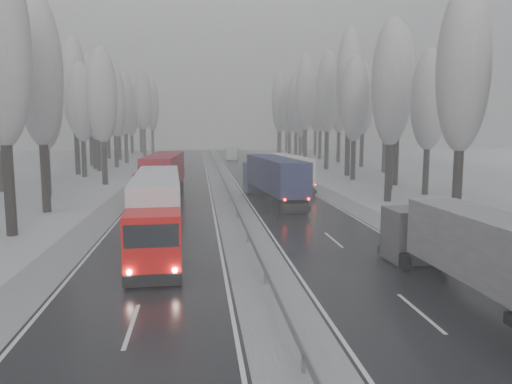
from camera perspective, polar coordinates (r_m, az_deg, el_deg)
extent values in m
plane|color=silver|center=(18.54, 2.82, -14.34)|extent=(260.00, 260.00, 0.00)
cube|color=black|center=(48.15, 3.17, -0.70)|extent=(7.50, 200.00, 0.03)
cube|color=black|center=(47.53, -9.41, -0.90)|extent=(7.50, 200.00, 0.03)
cube|color=#A6A9AE|center=(47.55, -3.08, -0.79)|extent=(3.00, 200.00, 0.04)
cube|color=#A6A9AE|center=(49.23, 8.86, -0.59)|extent=(2.40, 200.00, 0.04)
cube|color=#A6A9AE|center=(48.03, -15.31, -0.97)|extent=(2.40, 200.00, 0.04)
cube|color=slate|center=(47.47, -3.08, -0.10)|extent=(0.06, 200.00, 0.32)
cube|color=slate|center=(14.83, 5.50, -18.96)|extent=(0.12, 0.12, 0.60)
cube|color=slate|center=(45.54, -2.92, -0.81)|extent=(0.12, 0.12, 0.60)
cube|color=slate|center=(77.30, -4.45, 2.62)|extent=(0.12, 0.12, 0.60)
cylinder|color=black|center=(37.44, 22.01, 0.70)|extent=(0.68, 0.68, 5.60)
ellipsoid|color=#969491|center=(37.42, 22.63, 12.96)|extent=(3.60, 3.60, 11.45)
cylinder|color=black|center=(47.47, 14.90, 2.34)|extent=(0.68, 0.68, 5.62)
ellipsoid|color=#969491|center=(47.46, 15.24, 12.04)|extent=(3.60, 3.60, 11.48)
cylinder|color=black|center=(53.35, 18.84, 2.37)|extent=(0.64, 0.64, 4.94)
ellipsoid|color=#969491|center=(53.23, 19.17, 9.95)|extent=(3.60, 3.60, 10.09)
cylinder|color=black|center=(56.27, 15.10, 2.96)|extent=(0.66, 0.66, 5.32)
ellipsoid|color=#969491|center=(56.21, 15.37, 10.71)|extent=(3.60, 3.60, 10.88)
cylinder|color=black|center=(60.77, 15.68, 3.73)|extent=(0.72, 0.72, 6.31)
ellipsoid|color=#969491|center=(60.88, 15.99, 12.22)|extent=(3.60, 3.60, 12.90)
cylinder|color=black|center=(65.78, 11.04, 3.73)|extent=(0.67, 0.67, 5.38)
ellipsoid|color=#969491|center=(65.74, 11.21, 10.42)|extent=(3.60, 3.60, 10.98)
cylinder|color=black|center=(71.67, 14.87, 3.61)|extent=(0.62, 0.62, 4.59)
ellipsoid|color=#969491|center=(71.55, 15.05, 8.86)|extent=(3.60, 3.60, 9.39)
cylinder|color=black|center=(71.16, 10.41, 4.66)|extent=(0.76, 0.76, 6.95)
ellipsoid|color=#969491|center=(71.38, 10.61, 12.64)|extent=(3.60, 3.60, 14.19)
cylinder|color=black|center=(77.20, 14.47, 4.63)|extent=(0.74, 0.74, 6.59)
ellipsoid|color=#969491|center=(77.33, 14.71, 11.61)|extent=(3.60, 3.60, 13.46)
cylinder|color=black|center=(80.94, 8.06, 4.83)|extent=(0.72, 0.72, 6.37)
ellipsoid|color=#969491|center=(81.03, 8.19, 11.27)|extent=(3.60, 3.60, 13.01)
cylinder|color=black|center=(86.82, 11.98, 4.79)|extent=(0.70, 0.70, 5.97)
ellipsoid|color=#969491|center=(86.85, 12.14, 10.42)|extent=(3.60, 3.60, 12.20)
cylinder|color=black|center=(91.04, 5.62, 5.26)|extent=(0.74, 0.74, 6.65)
ellipsoid|color=#969491|center=(91.16, 5.70, 11.23)|extent=(3.60, 3.60, 13.59)
cylinder|color=black|center=(96.72, 9.40, 5.17)|extent=(0.71, 0.71, 6.14)
ellipsoid|color=#969491|center=(96.77, 9.52, 10.36)|extent=(3.60, 3.60, 12.54)
cylinder|color=black|center=(100.63, 4.57, 5.31)|extent=(0.71, 0.71, 6.05)
ellipsoid|color=#969491|center=(100.67, 4.62, 10.24)|extent=(3.60, 3.60, 12.37)
cylinder|color=black|center=(105.81, 7.31, 5.45)|extent=(0.72, 0.72, 6.30)
ellipsoid|color=#969491|center=(105.87, 7.39, 10.32)|extent=(3.60, 3.60, 12.87)
cylinder|color=black|center=(108.02, 3.83, 5.42)|extent=(0.70, 0.70, 5.88)
ellipsoid|color=#969491|center=(108.04, 3.87, 9.88)|extent=(3.60, 3.60, 12.00)
cylinder|color=black|center=(112.56, 5.04, 5.24)|extent=(0.64, 0.64, 4.86)
ellipsoid|color=#969491|center=(112.50, 5.08, 8.77)|extent=(3.60, 3.60, 9.92)
cylinder|color=black|center=(114.86, 2.75, 5.58)|extent=(0.70, 0.70, 5.98)
ellipsoid|color=#969491|center=(114.89, 2.78, 9.84)|extent=(3.60, 3.60, 12.21)
cylinder|color=black|center=(120.59, 6.78, 5.68)|extent=(0.71, 0.71, 6.19)
ellipsoid|color=#969491|center=(120.63, 6.85, 9.88)|extent=(3.60, 3.60, 12.64)
cylinder|color=black|center=(124.77, 2.61, 5.94)|extent=(0.75, 0.75, 6.86)
ellipsoid|color=#969491|center=(124.88, 2.64, 10.44)|extent=(3.60, 3.60, 14.01)
cylinder|color=black|center=(130.00, 5.38, 5.69)|extent=(0.68, 0.68, 5.55)
ellipsoid|color=#969491|center=(129.99, 5.42, 9.18)|extent=(3.60, 3.60, 11.33)
cylinder|color=black|center=(135.48, 2.60, 5.91)|extent=(0.71, 0.71, 6.09)
ellipsoid|color=#969491|center=(135.51, 2.63, 9.59)|extent=(3.60, 3.60, 12.45)
cylinder|color=black|center=(139.90, 3.49, 5.83)|extent=(0.67, 0.67, 5.49)
ellipsoid|color=#969491|center=(139.88, 3.51, 9.04)|extent=(3.60, 3.60, 11.21)
cylinder|color=black|center=(34.97, -26.37, 0.46)|extent=(0.71, 0.71, 6.14)
ellipsoid|color=#969491|center=(35.11, -27.23, 14.82)|extent=(3.60, 3.60, 12.55)
cylinder|color=black|center=(43.49, -22.96, 1.68)|extent=(0.69, 0.69, 5.83)
ellipsoid|color=#969491|center=(43.52, -23.53, 12.66)|extent=(3.60, 3.60, 11.92)
cylinder|color=black|center=(53.47, -22.75, 2.25)|extent=(0.65, 0.65, 5.03)
ellipsoid|color=#969491|center=(53.36, -23.15, 9.95)|extent=(3.60, 3.60, 10.28)
cylinder|color=black|center=(59.09, -27.06, 2.31)|extent=(0.63, 0.63, 4.73)
cylinder|color=black|center=(61.84, -16.93, 3.34)|extent=(0.67, 0.67, 5.44)
ellipsoid|color=#969491|center=(61.80, -17.21, 10.53)|extent=(3.60, 3.60, 11.11)
cylinder|color=black|center=(67.55, -22.95, 3.52)|extent=(0.69, 0.69, 5.72)
ellipsoid|color=#969491|center=(67.55, -23.31, 10.45)|extent=(3.60, 3.60, 11.69)
cylinder|color=black|center=(71.49, -19.06, 3.69)|extent=(0.66, 0.66, 5.23)
ellipsoid|color=#969491|center=(71.43, -19.32, 9.67)|extent=(3.60, 3.60, 10.68)
cylinder|color=black|center=(75.75, -19.76, 4.38)|extent=(0.74, 0.74, 6.60)
ellipsoid|color=#969491|center=(75.89, -20.08, 11.50)|extent=(3.60, 3.60, 13.49)
cylinder|color=black|center=(80.89, -17.52, 4.13)|extent=(0.65, 0.65, 5.16)
ellipsoid|color=#969491|center=(80.83, -17.73, 9.35)|extent=(3.60, 3.60, 10.54)
cylinder|color=black|center=(85.06, -17.95, 4.48)|extent=(0.69, 0.69, 5.79)
ellipsoid|color=#969491|center=(85.08, -18.18, 10.05)|extent=(3.60, 3.60, 11.84)
cylinder|color=black|center=(87.26, -15.68, 4.58)|extent=(0.68, 0.68, 5.64)
ellipsoid|color=#969491|center=(87.26, -15.87, 9.88)|extent=(3.60, 3.60, 11.53)
cylinder|color=black|center=(92.04, -18.28, 4.91)|extent=(0.73, 0.73, 6.56)
ellipsoid|color=#969491|center=(92.15, -18.53, 10.73)|extent=(3.60, 3.60, 13.40)
cylinder|color=black|center=(97.18, -14.60, 4.94)|extent=(0.69, 0.69, 5.79)
ellipsoid|color=#969491|center=(97.19, -14.76, 9.82)|extent=(3.60, 3.60, 11.84)
cylinder|color=black|center=(101.87, -16.96, 5.20)|extent=(0.74, 0.74, 6.65)
ellipsoid|color=#969491|center=(101.97, -17.17, 10.54)|extent=(3.60, 3.60, 13.58)
cylinder|color=black|center=(106.81, -15.29, 4.95)|extent=(0.65, 0.65, 5.12)
ellipsoid|color=#969491|center=(106.76, -15.43, 8.87)|extent=(3.60, 3.60, 10.46)
cylinder|color=black|center=(111.20, -16.46, 5.18)|extent=(0.69, 0.69, 5.84)
ellipsoid|color=#969491|center=(111.22, -16.63, 9.48)|extent=(3.60, 3.60, 11.92)
cylinder|color=black|center=(116.99, -12.63, 5.62)|extent=(0.74, 0.74, 6.67)
ellipsoid|color=#969491|center=(117.09, -12.77, 10.28)|extent=(3.60, 3.60, 13.63)
cylinder|color=black|center=(122.23, -16.71, 5.47)|extent=(0.72, 0.72, 6.31)
ellipsoid|color=#969491|center=(122.29, -16.87, 9.69)|extent=(3.60, 3.60, 12.88)
cylinder|color=black|center=(126.24, -11.72, 5.68)|extent=(0.72, 0.72, 6.29)
ellipsoid|color=#969491|center=(126.29, -11.83, 9.76)|extent=(3.60, 3.60, 12.84)
cylinder|color=black|center=(130.85, -14.02, 5.36)|extent=(0.64, 0.64, 4.86)
ellipsoid|color=#969491|center=(130.79, -14.12, 8.40)|extent=(3.60, 3.60, 9.92)
cylinder|color=black|center=(133.14, -12.99, 5.81)|extent=(0.74, 0.74, 6.63)
ellipsoid|color=#969491|center=(133.22, -13.11, 9.88)|extent=(3.60, 3.60, 13.54)
cylinder|color=black|center=(137.45, -13.95, 5.65)|extent=(0.69, 0.69, 5.79)
ellipsoid|color=#969491|center=(137.46, -14.06, 9.10)|extent=(3.60, 3.60, 11.82)
cube|color=#545359|center=(25.84, 17.91, -5.01)|extent=(2.27, 2.36, 2.64)
cube|color=black|center=(26.69, 16.92, -3.23)|extent=(2.03, 0.15, 0.88)
cube|color=black|center=(27.12, 16.70, -6.67)|extent=(2.20, 0.20, 0.44)
cube|color=slate|center=(19.89, 26.83, -6.45)|extent=(2.61, 11.52, 2.47)
cylinder|color=black|center=(25.06, 16.62, -7.69)|extent=(0.34, 0.93, 0.92)
cylinder|color=black|center=(25.88, 20.36, -7.37)|extent=(0.34, 0.93, 0.92)
sphere|color=white|center=(26.72, 15.07, -6.05)|extent=(0.19, 0.19, 0.19)
sphere|color=white|center=(27.42, 18.30, -5.82)|extent=(0.19, 0.19, 0.19)
cube|color=#1C2746|center=(52.00, 0.07, 1.75)|extent=(2.76, 2.85, 3.01)
cube|color=black|center=(53.16, -0.22, 2.64)|extent=(2.31, 0.33, 1.00)
cube|color=black|center=(53.45, -0.24, 0.61)|extent=(2.51, 0.40, 0.50)
cube|color=#15193C|center=(44.31, 2.23, 2.11)|extent=(3.83, 13.25, 2.81)
cube|color=black|center=(38.30, 4.67, -2.03)|extent=(2.31, 0.35, 0.45)
cube|color=black|center=(41.08, 3.47, -1.08)|extent=(2.74, 5.72, 0.45)
cube|color=black|center=(38.86, 4.43, -2.19)|extent=(2.31, 0.29, 0.60)
cylinder|color=black|center=(51.13, -0.89, 0.37)|extent=(0.45, 1.07, 1.04)
cylinder|color=black|center=(51.58, 1.41, 0.43)|extent=(0.45, 1.07, 1.04)
cylinder|color=black|center=(40.46, 2.19, -1.54)|extent=(0.45, 1.07, 1.04)
cylinder|color=black|center=(41.03, 5.04, -1.44)|extent=(0.45, 1.07, 1.04)
cylinder|color=black|center=(39.21, 2.66, -1.83)|extent=(0.45, 1.07, 1.04)
cylinder|color=black|center=(39.80, 5.60, -1.72)|extent=(0.45, 1.07, 1.04)
sphere|color=#FF0C05|center=(37.85, 3.33, -0.90)|extent=(0.20, 0.20, 0.20)
sphere|color=#FF0C05|center=(38.40, 6.07, -0.81)|extent=(0.20, 0.20, 0.20)
sphere|color=white|center=(53.24, -1.25, 1.02)|extent=(0.22, 0.22, 0.22)
sphere|color=white|center=(53.64, 0.75, 1.06)|extent=(0.22, 0.22, 0.22)
cube|color=#9B9589|center=(61.80, 1.77, 2.51)|extent=(2.50, 2.58, 2.71)
cube|color=black|center=(62.83, 1.52, 3.17)|extent=(2.07, 0.31, 0.90)
cube|color=black|center=(63.07, 1.49, 1.63)|extent=(2.26, 0.38, 0.45)
cube|color=beige|center=(54.96, 3.62, 2.86)|extent=(3.56, 11.90, 2.53)
cube|color=black|center=(49.56, 5.53, 0.08)|extent=(2.07, 0.33, 0.41)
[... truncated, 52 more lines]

